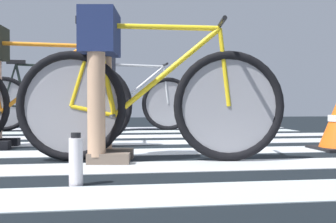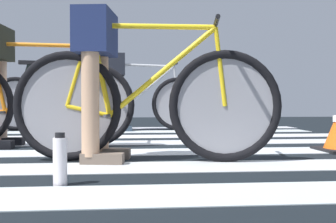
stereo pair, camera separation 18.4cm
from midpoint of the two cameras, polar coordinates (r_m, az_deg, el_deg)
ground at (r=3.78m, az=-10.51°, el=-4.77°), size 18.00×14.00×0.02m
crosswalk_markings at (r=3.72m, az=-10.09°, el=-4.68°), size 5.42×5.73×0.00m
bicycle_1_of_4 at (r=2.82m, az=-4.31°, el=1.25°), size 1.72×0.53×0.93m
cyclist_1_of_4 at (r=2.87m, az=-10.54°, el=6.07°), size 0.37×0.44×0.97m
bicycle_2_of_4 at (r=3.87m, az=-19.06°, el=1.19°), size 1.73×0.52×0.93m
bicycle_3_of_4 at (r=5.84m, az=-5.84°, el=1.27°), size 1.74×0.52×0.93m
cyclist_3_of_4 at (r=5.82m, az=-8.90°, el=3.90°), size 0.32×0.42×1.01m
bicycle_4_of_4 at (r=6.11m, az=-16.73°, el=1.22°), size 1.73×0.53×0.93m
water_bottle at (r=2.08m, az=-14.44°, el=-6.23°), size 0.06×0.06×0.24m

